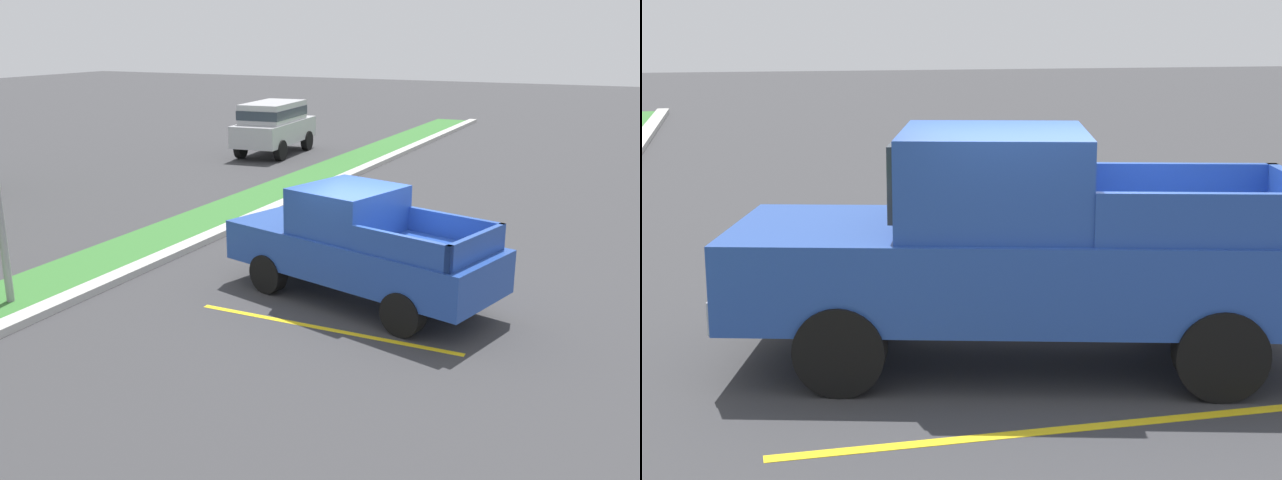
# 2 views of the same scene
# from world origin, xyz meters

# --- Properties ---
(ground_plane) EXTENTS (120.00, 120.00, 0.00)m
(ground_plane) POSITION_xyz_m (0.00, 0.00, 0.00)
(ground_plane) COLOR #38383A
(parking_line_near) EXTENTS (0.12, 4.80, 0.01)m
(parking_line_near) POSITION_xyz_m (-1.49, 0.22, 0.00)
(parking_line_near) COLOR yellow
(parking_line_near) RESTS_ON ground
(parking_line_far) EXTENTS (0.12, 4.80, 0.01)m
(parking_line_far) POSITION_xyz_m (1.61, 0.22, 0.00)
(parking_line_far) COLOR yellow
(parking_line_far) RESTS_ON ground
(curb_strip) EXTENTS (56.00, 0.40, 0.15)m
(curb_strip) POSITION_xyz_m (0.00, 5.00, 0.07)
(curb_strip) COLOR #B2B2AD
(curb_strip) RESTS_ON ground
(grass_median) EXTENTS (56.00, 1.80, 0.06)m
(grass_median) POSITION_xyz_m (0.00, 6.10, 0.03)
(grass_median) COLOR #387533
(grass_median) RESTS_ON ground
(pickup_truck_main) EXTENTS (3.21, 5.53, 2.10)m
(pickup_truck_main) POSITION_xyz_m (0.08, 0.27, 1.04)
(pickup_truck_main) COLOR black
(pickup_truck_main) RESTS_ON ground
(suv_distant) EXTENTS (4.75, 2.28, 2.10)m
(suv_distant) POSITION_xyz_m (13.75, 9.64, 1.24)
(suv_distant) COLOR black
(suv_distant) RESTS_ON ground
(traffic_cone) EXTENTS (0.36, 0.36, 0.60)m
(traffic_cone) POSITION_xyz_m (2.84, -0.93, 0.29)
(traffic_cone) COLOR orange
(traffic_cone) RESTS_ON ground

